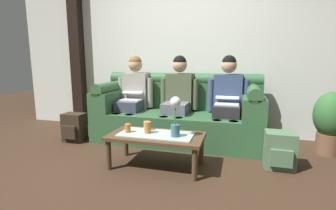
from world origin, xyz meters
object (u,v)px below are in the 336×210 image
object	(u,v)px
person_right	(227,97)
potted_plant	(331,120)
couch	(178,115)
cup_near_left	(148,127)
coffee_table	(156,138)
person_left	(133,94)
cup_near_right	(128,128)
person_middle	(178,95)
flower_vase	(175,115)
cup_far_center	(147,126)
backpack_right	(280,150)
backpack_left	(74,128)

from	to	relation	value
person_right	potted_plant	xyz separation A→B (m)	(1.24, -0.04, -0.23)
couch	cup_near_left	xyz separation A→B (m)	(-0.09, -1.00, 0.07)
person_right	coffee_table	world-z (taller)	person_right
person_left	cup_near_right	world-z (taller)	person_left
person_middle	coffee_table	size ratio (longest dim) A/B	1.20
person_left	person_middle	world-z (taller)	same
person_right	flower_vase	size ratio (longest dim) A/B	2.94
couch	flower_vase	world-z (taller)	couch
cup_near_left	cup_near_right	world-z (taller)	cup_near_left
cup_far_center	backpack_right	size ratio (longest dim) A/B	0.25
potted_plant	cup_far_center	bearing A→B (deg)	-157.94
person_middle	cup_near_left	size ratio (longest dim) A/B	9.81
couch	person_middle	bearing A→B (deg)	-90.00
cup_near_left	backpack_left	distance (m)	1.44
cup_far_center	backpack_left	xyz separation A→B (m)	(-1.27, 0.40, -0.22)
coffee_table	flower_vase	xyz separation A→B (m)	(0.22, -0.04, 0.28)
couch	cup_near_left	bearing A→B (deg)	-95.27
coffee_table	flower_vase	distance (m)	0.36
couch	backpack_left	size ratio (longest dim) A/B	5.73
person_middle	backpack_left	bearing A→B (deg)	-161.03
person_middle	cup_near_left	world-z (taller)	person_middle
couch	person_left	bearing A→B (deg)	-179.65
couch	flower_vase	size ratio (longest dim) A/B	5.60
coffee_table	cup_near_right	xyz separation A→B (m)	(-0.31, -0.03, 0.10)
person_right	backpack_right	world-z (taller)	person_right
cup_near_left	person_right	bearing A→B (deg)	51.91
person_right	cup_near_right	world-z (taller)	person_right
coffee_table	cup_far_center	distance (m)	0.21
person_left	cup_near_left	distance (m)	1.19
person_right	potted_plant	world-z (taller)	person_right
person_left	person_middle	size ratio (longest dim) A/B	1.00
couch	cup_near_right	world-z (taller)	couch
person_left	cup_near_right	distance (m)	1.12
couch	coffee_table	size ratio (longest dim) A/B	2.28
coffee_table	potted_plant	bearing A→B (deg)	26.22
person_right	couch	bearing A→B (deg)	179.67
flower_vase	coffee_table	bearing A→B (deg)	169.57
person_left	couch	bearing A→B (deg)	0.35
cup_near_left	backpack_right	world-z (taller)	cup_near_left
person_middle	person_right	world-z (taller)	same
cup_far_center	backpack_left	bearing A→B (deg)	162.52
person_middle	cup_near_left	distance (m)	1.03
cup_near_right	cup_far_center	xyz separation A→B (m)	(0.17, 0.15, 0.00)
couch	potted_plant	world-z (taller)	couch
person_right	cup_far_center	xyz separation A→B (m)	(-0.84, -0.88, -0.24)
cup_far_center	backpack_right	xyz separation A→B (m)	(1.43, 0.22, -0.23)
person_right	flower_vase	bearing A→B (deg)	-114.26
person_left	backpack_right	size ratio (longest dim) A/B	3.09
person_right	cup_near_left	size ratio (longest dim) A/B	9.81
cup_near_right	backpack_left	size ratio (longest dim) A/B	0.23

